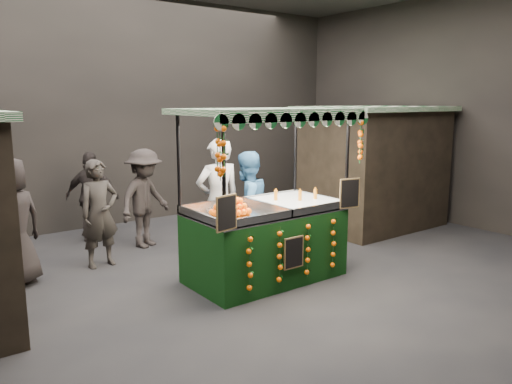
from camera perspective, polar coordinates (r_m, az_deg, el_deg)
ground at (r=7.37m, az=-0.69°, el=-11.12°), size 12.00×12.00×0.00m
market_hall at (r=6.89m, az=-0.75°, el=16.04°), size 12.10×10.10×5.05m
neighbour_stall_right at (r=11.08m, az=13.25°, el=2.88°), size 3.00×2.20×2.60m
juice_stall at (r=7.55m, az=1.30°, el=-4.17°), size 2.69×1.58×2.60m
vendor_grey at (r=8.27m, az=-4.35°, el=-1.12°), size 0.84×0.62×2.12m
vendor_blue at (r=8.43m, az=-1.08°, el=-1.68°), size 1.03×0.87×1.88m
shopper_0 at (r=8.53m, az=-17.54°, el=-2.37°), size 0.69×0.49×1.78m
shopper_1 at (r=10.83m, az=8.86°, el=0.73°), size 0.98×0.81×1.82m
shopper_2 at (r=10.14m, az=-18.31°, el=-0.52°), size 1.07×0.97×1.75m
shopper_3 at (r=9.46m, az=-12.66°, el=-0.72°), size 1.37×1.12×1.84m
shopper_4 at (r=8.07m, az=-26.31°, el=-3.15°), size 1.10×0.90×1.93m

